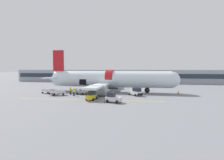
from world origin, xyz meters
name	(u,v)px	position (x,y,z in m)	size (l,w,h in m)	color
ground_plane	(95,95)	(0.00, 0.00, 0.00)	(500.00, 500.00, 0.00)	slate
apron_marking_line	(88,100)	(0.59, -6.35, 0.00)	(28.00, 2.44, 0.01)	yellow
terminal_strip	(121,76)	(0.00, 39.26, 2.71)	(95.26, 10.30, 5.42)	#9EA3AD
airplane	(108,80)	(1.82, 5.67, 3.08)	(33.64, 26.11, 10.68)	silver
baggage_tug_lead	(113,98)	(5.63, -7.84, 0.74)	(3.00, 2.16, 1.79)	silver
baggage_tug_mid	(92,96)	(1.25, -6.08, 0.70)	(1.87, 2.58, 1.69)	yellow
baggage_tug_rear	(136,92)	(8.94, 0.88, 0.74)	(3.28, 3.40, 1.73)	white
baggage_cart_loading	(83,92)	(-2.94, 0.36, 0.51)	(3.60, 2.73, 1.08)	#999BA0
baggage_cart_queued	(59,93)	(-7.51, -2.30, 0.58)	(3.71, 2.41, 1.16)	silver
baggage_cart_empty	(49,91)	(-11.28, -0.04, 0.53)	(4.22, 2.60, 1.06)	silver
ground_crew_loader_a	(70,91)	(-5.47, -0.71, 0.88)	(0.58, 0.47, 1.67)	#1E2338
ground_crew_loader_b	(94,89)	(-0.92, 2.62, 0.96)	(0.47, 0.64, 1.83)	#2D2D33
ground_crew_driver	(88,89)	(-2.78, 3.05, 0.86)	(0.43, 0.57, 1.64)	#2D2D33
ground_crew_supervisor	(100,90)	(0.48, 2.49, 0.90)	(0.55, 0.55, 1.71)	#2D2D33
ground_crew_helper	(86,92)	(-1.27, -2.15, 0.91)	(0.58, 0.54, 1.73)	black
ground_crew_marshal	(74,92)	(-4.01, -2.22, 0.92)	(0.61, 0.45, 1.75)	#1E2338
safety_cone_nose	(178,92)	(18.42, 5.41, 0.34)	(0.58, 0.58, 0.72)	black
safety_cone_engine_left	(89,100)	(1.26, -7.89, 0.34)	(0.51, 0.51, 0.72)	black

